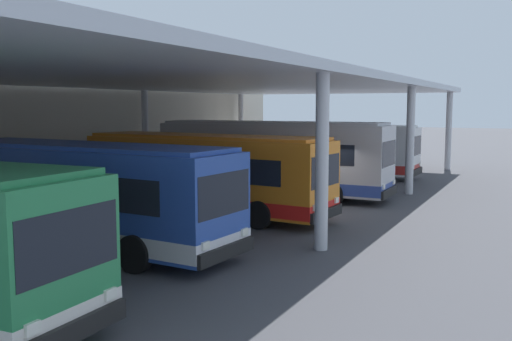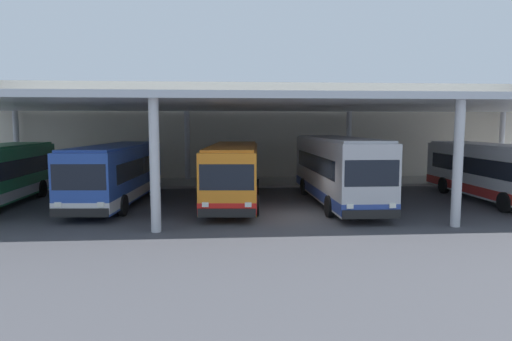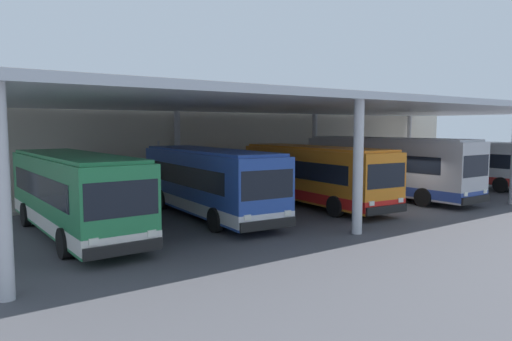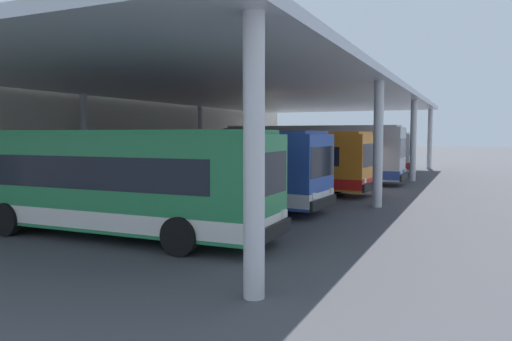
{
  "view_description": "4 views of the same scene",
  "coord_description": "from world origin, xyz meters",
  "px_view_note": "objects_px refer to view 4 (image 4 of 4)",
  "views": [
    {
      "loc": [
        -22.09,
        -8.35,
        4.27
      ],
      "look_at": [
        0.32,
        2.96,
        1.47
      ],
      "focal_mm": 40.24,
      "sensor_mm": 36.0,
      "label": 1
    },
    {
      "loc": [
        -3.5,
        -20.02,
        4.24
      ],
      "look_at": [
        -1.76,
        3.22,
        1.83
      ],
      "focal_mm": 31.11,
      "sensor_mm": 36.0,
      "label": 2
    },
    {
      "loc": [
        -19.93,
        -15.04,
        4.2
      ],
      "look_at": [
        -6.48,
        3.96,
        2.03
      ],
      "focal_mm": 32.85,
      "sensor_mm": 36.0,
      "label": 3
    },
    {
      "loc": [
        -26.51,
        -6.19,
        3.06
      ],
      "look_at": [
        -5.56,
        3.36,
        1.31
      ],
      "focal_mm": 33.85,
      "sensor_mm": 36.0,
      "label": 4
    }
  ],
  "objects_px": {
    "bus_far_bay": "(311,153)",
    "trash_bin": "(215,166)",
    "bus_nearest_bay": "(109,181)",
    "bus_departing": "(344,152)",
    "bus_middle_bay": "(273,160)",
    "banner_sign": "(88,156)",
    "bus_second_bay": "(205,168)",
    "bench_waiting": "(229,164)"
  },
  "relations": [
    {
      "from": "trash_bin",
      "to": "banner_sign",
      "type": "relative_size",
      "value": 0.31
    },
    {
      "from": "bus_second_bay",
      "to": "bus_departing",
      "type": "height_order",
      "value": "same"
    },
    {
      "from": "bus_far_bay",
      "to": "trash_bin",
      "type": "distance_m",
      "value": 8.92
    },
    {
      "from": "bus_middle_bay",
      "to": "trash_bin",
      "type": "distance_m",
      "value": 11.57
    },
    {
      "from": "bus_second_bay",
      "to": "bus_far_bay",
      "type": "height_order",
      "value": "bus_far_bay"
    },
    {
      "from": "bus_second_bay",
      "to": "bus_departing",
      "type": "xyz_separation_m",
      "value": [
        20.53,
        -0.68,
        0.0
      ]
    },
    {
      "from": "bus_second_bay",
      "to": "banner_sign",
      "type": "bearing_deg",
      "value": 85.37
    },
    {
      "from": "bus_departing",
      "to": "banner_sign",
      "type": "height_order",
      "value": "banner_sign"
    },
    {
      "from": "bus_middle_bay",
      "to": "banner_sign",
      "type": "xyz_separation_m",
      "value": [
        -5.68,
        7.37,
        0.32
      ]
    },
    {
      "from": "bus_far_bay",
      "to": "bus_second_bay",
      "type": "bearing_deg",
      "value": 176.06
    },
    {
      "from": "bus_nearest_bay",
      "to": "bus_middle_bay",
      "type": "relative_size",
      "value": 0.99
    },
    {
      "from": "bus_nearest_bay",
      "to": "bench_waiting",
      "type": "xyz_separation_m",
      "value": [
        23.1,
        8.07,
        -0.99
      ]
    },
    {
      "from": "bus_second_bay",
      "to": "bench_waiting",
      "type": "xyz_separation_m",
      "value": [
        16.96,
        7.75,
        -0.99
      ]
    },
    {
      "from": "bus_departing",
      "to": "trash_bin",
      "type": "bearing_deg",
      "value": 126.34
    },
    {
      "from": "bus_middle_bay",
      "to": "banner_sign",
      "type": "distance_m",
      "value": 9.31
    },
    {
      "from": "bus_departing",
      "to": "trash_bin",
      "type": "xyz_separation_m",
      "value": [
        -6.11,
        8.31,
        -0.98
      ]
    },
    {
      "from": "bus_second_bay",
      "to": "bus_middle_bay",
      "type": "height_order",
      "value": "same"
    },
    {
      "from": "bus_second_bay",
      "to": "bus_middle_bay",
      "type": "bearing_deg",
      "value": -4.52
    },
    {
      "from": "bench_waiting",
      "to": "banner_sign",
      "type": "xyz_separation_m",
      "value": [
        -16.41,
        -0.88,
        1.32
      ]
    },
    {
      "from": "banner_sign",
      "to": "bus_nearest_bay",
      "type": "bearing_deg",
      "value": -132.93
    },
    {
      "from": "bench_waiting",
      "to": "bus_departing",
      "type": "bearing_deg",
      "value": -67.04
    },
    {
      "from": "bus_nearest_bay",
      "to": "bus_middle_bay",
      "type": "distance_m",
      "value": 12.37
    },
    {
      "from": "banner_sign",
      "to": "bus_far_bay",
      "type": "bearing_deg",
      "value": -34.39
    },
    {
      "from": "bus_second_bay",
      "to": "banner_sign",
      "type": "distance_m",
      "value": 6.9
    },
    {
      "from": "bus_far_bay",
      "to": "trash_bin",
      "type": "height_order",
      "value": "bus_far_bay"
    },
    {
      "from": "trash_bin",
      "to": "bus_departing",
      "type": "bearing_deg",
      "value": -53.66
    },
    {
      "from": "bench_waiting",
      "to": "trash_bin",
      "type": "bearing_deg",
      "value": -177.25
    },
    {
      "from": "bus_nearest_bay",
      "to": "bench_waiting",
      "type": "bearing_deg",
      "value": 19.26
    },
    {
      "from": "bus_second_bay",
      "to": "banner_sign",
      "type": "height_order",
      "value": "banner_sign"
    },
    {
      "from": "bus_middle_bay",
      "to": "bus_second_bay",
      "type": "bearing_deg",
      "value": 175.48
    },
    {
      "from": "bus_nearest_bay",
      "to": "bench_waiting",
      "type": "relative_size",
      "value": 5.88
    },
    {
      "from": "bus_nearest_bay",
      "to": "trash_bin",
      "type": "distance_m",
      "value": 22.06
    },
    {
      "from": "bus_nearest_bay",
      "to": "bus_far_bay",
      "type": "distance_m",
      "value": 17.93
    },
    {
      "from": "bus_departing",
      "to": "trash_bin",
      "type": "distance_m",
      "value": 10.36
    },
    {
      "from": "bus_nearest_bay",
      "to": "banner_sign",
      "type": "bearing_deg",
      "value": 47.07
    },
    {
      "from": "trash_bin",
      "to": "bus_nearest_bay",
      "type": "bearing_deg",
      "value": -158.86
    },
    {
      "from": "bus_departing",
      "to": "trash_bin",
      "type": "height_order",
      "value": "bus_departing"
    },
    {
      "from": "bus_middle_bay",
      "to": "bus_far_bay",
      "type": "height_order",
      "value": "bus_far_bay"
    },
    {
      "from": "bus_departing",
      "to": "bus_middle_bay",
      "type": "bearing_deg",
      "value": 179.25
    },
    {
      "from": "bus_far_bay",
      "to": "bus_departing",
      "type": "height_order",
      "value": "bus_far_bay"
    },
    {
      "from": "trash_bin",
      "to": "banner_sign",
      "type": "height_order",
      "value": "banner_sign"
    },
    {
      "from": "bus_second_bay",
      "to": "trash_bin",
      "type": "height_order",
      "value": "bus_second_bay"
    }
  ]
}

